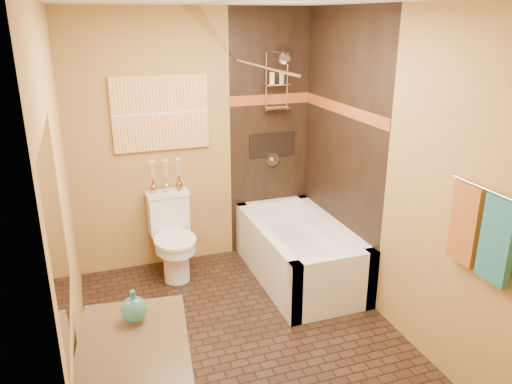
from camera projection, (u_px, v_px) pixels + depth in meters
name	position (u px, v px, depth m)	size (l,w,h in m)	color
floor	(245.00, 337.00, 3.96)	(3.00, 3.00, 0.00)	black
wall_left	(64.00, 209.00, 3.16)	(0.02, 3.00, 2.50)	#AC8542
wall_right	(388.00, 172.00, 3.92)	(0.02, 3.00, 2.50)	#AC8542
wall_back	(196.00, 141.00, 4.87)	(2.40, 0.02, 2.50)	#AC8542
wall_front	(348.00, 292.00, 2.21)	(2.40, 0.02, 2.50)	#AC8542
ceiling	(241.00, 0.00, 3.12)	(3.00, 3.00, 0.00)	silver
alcove_tile_back	(270.00, 135.00, 5.11)	(0.85, 0.01, 2.50)	black
alcove_tile_right	(341.00, 149.00, 4.58)	(0.01, 1.50, 2.50)	black
mosaic_band_back	(271.00, 99.00, 4.98)	(0.85, 0.01, 0.10)	maroon
mosaic_band_right	(342.00, 109.00, 4.46)	(0.01, 1.50, 0.10)	maroon
alcove_niche	(272.00, 145.00, 5.14)	(0.50, 0.01, 0.25)	black
shower_fixtures	(277.00, 96.00, 4.88)	(0.24, 0.33, 1.16)	silver
curtain_rod	(260.00, 66.00, 4.08)	(0.03, 0.03, 1.55)	silver
towel_bar	(486.00, 190.00, 2.90)	(0.02, 0.02, 0.55)	silver
towel_teal	(497.00, 241.00, 2.88)	(0.05, 0.22, 0.52)	#21676E
towel_rust	(465.00, 224.00, 3.11)	(0.05, 0.22, 0.52)	#9C5A1C
sunset_painting	(161.00, 113.00, 4.65)	(0.90, 0.04, 0.70)	orange
vanity_mirror	(57.00, 232.00, 2.21)	(0.01, 1.00, 0.90)	white
bathtub	(299.00, 256.00, 4.80)	(0.80, 1.50, 0.55)	white
toilet	(173.00, 236.00, 4.80)	(0.42, 0.61, 0.80)	white
teal_bottle	(134.00, 306.00, 2.72)	(0.14, 0.14, 0.23)	#2A7F6F
bud_vases	(166.00, 175.00, 4.77)	(0.31, 0.07, 0.31)	gold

